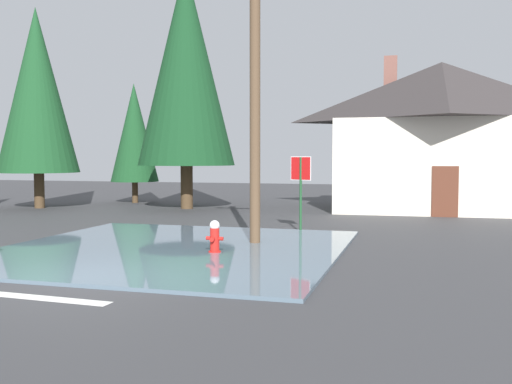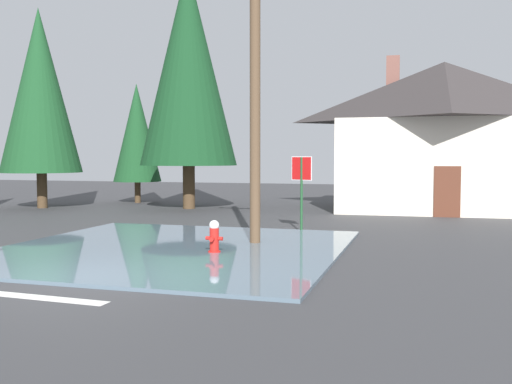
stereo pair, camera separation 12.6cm
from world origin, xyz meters
name	(u,v)px [view 1 (the left image)]	position (x,y,z in m)	size (l,w,h in m)	color
ground_plane	(79,285)	(0.00, 0.00, -0.05)	(80.00, 80.00, 0.10)	#38383A
flood_puddle	(173,249)	(0.17, 3.92, 0.04)	(8.43, 8.71, 0.08)	slate
lane_stop_bar	(0,294)	(-0.76, -1.22, 0.00)	(4.31, 0.30, 0.01)	silver
fire_hydrant	(215,238)	(1.46, 3.49, 0.41)	(0.42, 0.36, 0.84)	red
utility_pole	(255,85)	(1.97, 5.24, 4.25)	(1.60, 0.28, 8.16)	brown
stop_sign_far	(301,178)	(2.60, 8.22, 1.70)	(0.70, 0.30, 2.37)	#1E4C28
house	(440,134)	(7.04, 17.28, 3.38)	(9.73, 6.94, 7.01)	silver
pine_tree_mid_left	(37,91)	(-10.67, 13.32, 5.37)	(3.65, 3.65, 9.13)	#4C3823
pine_tree_short_left	(186,66)	(-4.02, 14.90, 6.46)	(4.39, 4.39, 10.98)	#4C3823
pine_tree_far_center	(134,133)	(-7.89, 17.30, 3.58)	(2.44, 2.44, 6.09)	#4C3823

